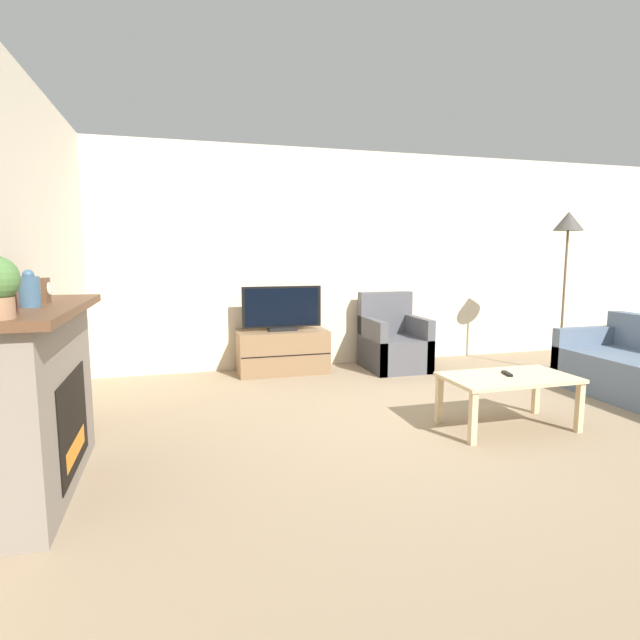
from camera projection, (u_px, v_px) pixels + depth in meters
name	position (u px, v px, depth m)	size (l,w,h in m)	color
ground_plane	(432.00, 420.00, 4.30)	(24.00, 24.00, 0.00)	#89755B
wall_back	(345.00, 259.00, 6.38)	(12.00, 0.06, 2.70)	beige
wall_left	(17.00, 265.00, 3.29)	(0.06, 12.00, 2.70)	beige
fireplace	(40.00, 398.00, 2.96)	(0.46, 1.53, 1.13)	slate
mantel_vase_left	(10.00, 298.00, 2.44)	(0.07, 0.07, 0.17)	#512D23
mantel_vase_centre_left	(29.00, 290.00, 2.76)	(0.11, 0.11, 0.21)	#385670
mantel_clock	(42.00, 290.00, 3.02)	(0.08, 0.11, 0.15)	brown
tv_stand	(282.00, 352.00, 5.97)	(1.07, 0.51, 0.51)	brown
tv	(282.00, 310.00, 5.91)	(0.95, 0.18, 0.53)	black
armchair	(393.00, 345.00, 6.19)	(0.70, 0.76, 0.94)	#4C4C51
coffee_table	(508.00, 382.00, 4.06)	(1.05, 0.58, 0.44)	#CCB289
remote	(507.00, 374.00, 4.09)	(0.08, 0.16, 0.02)	black
floor_lamp	(568.00, 233.00, 5.81)	(0.34, 0.34, 1.91)	black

